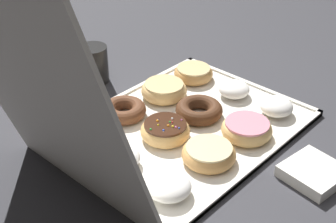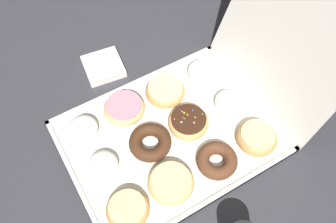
# 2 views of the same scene
# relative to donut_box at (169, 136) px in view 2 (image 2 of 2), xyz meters

# --- Properties ---
(ground_plane) EXTENTS (3.00, 3.00, 0.00)m
(ground_plane) POSITION_rel_donut_box_xyz_m (0.00, 0.00, -0.01)
(ground_plane) COLOR #333338
(donut_box) EXTENTS (0.44, 0.57, 0.01)m
(donut_box) POSITION_rel_donut_box_xyz_m (0.00, 0.00, 0.00)
(donut_box) COLOR silver
(donut_box) RESTS_ON ground
(box_lid_open) EXTENTS (0.44, 0.19, 0.57)m
(box_lid_open) POSITION_rel_donut_box_xyz_m (0.00, 0.38, 0.28)
(box_lid_open) COLOR silver
(box_lid_open) RESTS_ON ground
(powdered_filled_donut_0) EXTENTS (0.08, 0.08, 0.04)m
(powdered_filled_donut_0) POSITION_rel_donut_box_xyz_m (-0.13, -0.20, 0.03)
(powdered_filled_donut_0) COLOR white
(powdered_filled_donut_0) RESTS_ON donut_box
(powdered_filled_donut_1) EXTENTS (0.08, 0.08, 0.04)m
(powdered_filled_donut_1) POSITION_rel_donut_box_xyz_m (-0.01, -0.20, 0.02)
(powdered_filled_donut_1) COLOR white
(powdered_filled_donut_1) RESTS_ON donut_box
(glazed_ring_donut_2) EXTENTS (0.11, 0.11, 0.04)m
(glazed_ring_donut_2) POSITION_rel_donut_box_xyz_m (0.13, -0.20, 0.02)
(glazed_ring_donut_2) COLOR tan
(glazed_ring_donut_2) RESTS_ON donut_box
(pink_frosted_donut_3) EXTENTS (0.12, 0.12, 0.04)m
(pink_frosted_donut_3) POSITION_rel_donut_box_xyz_m (-0.14, -0.07, 0.02)
(pink_frosted_donut_3) COLOR #E5B770
(pink_frosted_donut_3) RESTS_ON donut_box
(chocolate_cake_ring_donut_4) EXTENTS (0.12, 0.12, 0.04)m
(chocolate_cake_ring_donut_4) POSITION_rel_donut_box_xyz_m (-0.00, -0.06, 0.02)
(chocolate_cake_ring_donut_4) COLOR #472816
(chocolate_cake_ring_donut_4) RESTS_ON donut_box
(glazed_ring_donut_5) EXTENTS (0.12, 0.12, 0.04)m
(glazed_ring_donut_5) POSITION_rel_donut_box_xyz_m (0.13, -0.07, 0.03)
(glazed_ring_donut_5) COLOR #E5B770
(glazed_ring_donut_5) RESTS_ON donut_box
(glazed_ring_donut_6) EXTENTS (0.12, 0.12, 0.04)m
(glazed_ring_donut_6) POSITION_rel_donut_box_xyz_m (-0.13, 0.06, 0.02)
(glazed_ring_donut_6) COLOR tan
(glazed_ring_donut_6) RESTS_ON donut_box
(sprinkle_donut_7) EXTENTS (0.12, 0.12, 0.04)m
(sprinkle_donut_7) POSITION_rel_donut_box_xyz_m (0.00, 0.06, 0.03)
(sprinkle_donut_7) COLOR tan
(sprinkle_donut_7) RESTS_ON donut_box
(chocolate_cake_ring_donut_8) EXTENTS (0.11, 0.11, 0.04)m
(chocolate_cake_ring_donut_8) POSITION_rel_donut_box_xyz_m (0.14, 0.07, 0.02)
(chocolate_cake_ring_donut_8) COLOR #59331E
(chocolate_cake_ring_donut_8) RESTS_ON donut_box
(powdered_filled_donut_9) EXTENTS (0.09, 0.09, 0.04)m
(powdered_filled_donut_9) POSITION_rel_donut_box_xyz_m (-0.14, 0.20, 0.02)
(powdered_filled_donut_9) COLOR white
(powdered_filled_donut_9) RESTS_ON donut_box
(powdered_filled_donut_10) EXTENTS (0.08, 0.08, 0.04)m
(powdered_filled_donut_10) POSITION_rel_donut_box_xyz_m (-0.00, 0.20, 0.03)
(powdered_filled_donut_10) COLOR white
(powdered_filled_donut_10) RESTS_ON donut_box
(glazed_ring_donut_11) EXTENTS (0.11, 0.11, 0.04)m
(glazed_ring_donut_11) POSITION_rel_donut_box_xyz_m (0.14, 0.20, 0.03)
(glazed_ring_donut_11) COLOR tan
(glazed_ring_donut_11) RESTS_ON donut_box
(napkin_stack) EXTENTS (0.13, 0.13, 0.03)m
(napkin_stack) POSITION_rel_donut_box_xyz_m (-0.32, -0.05, 0.01)
(napkin_stack) COLOR white
(napkin_stack) RESTS_ON ground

